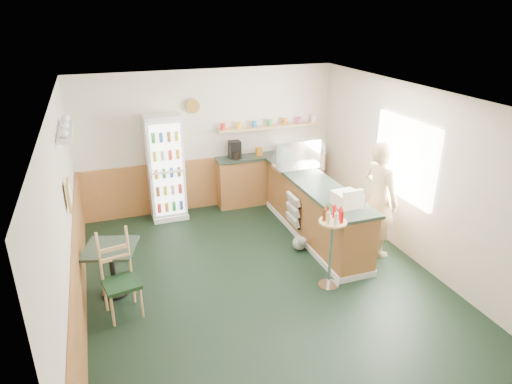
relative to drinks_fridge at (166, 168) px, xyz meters
name	(u,v)px	position (x,y,z in m)	size (l,w,h in m)	color
ground	(263,283)	(0.91, -2.74, -0.98)	(6.00, 6.00, 0.00)	black
room_envelope	(232,171)	(0.68, -2.01, 0.54)	(5.04, 6.02, 2.72)	beige
service_counter	(315,212)	(2.26, -1.67, -0.52)	(0.68, 3.01, 1.01)	#AB6B37
back_counter	(270,176)	(2.09, 0.06, -0.43)	(2.24, 0.42, 1.69)	#AB6B37
drinks_fridge	(166,168)	(0.00, 0.00, 0.00)	(0.65, 0.54, 1.97)	white
display_case	(298,156)	(2.26, -0.92, 0.27)	(0.87, 0.46, 0.49)	silver
cash_register	(347,199)	(2.26, -2.66, 0.13)	(0.36, 0.37, 0.21)	beige
shopkeeper	(380,199)	(2.96, -2.49, -0.04)	(0.63, 0.45, 1.89)	tan
condiment_stand	(332,237)	(1.78, -3.12, -0.18)	(0.39, 0.39, 1.22)	silver
newspaper_rack	(293,210)	(1.90, -1.55, -0.48)	(0.09, 0.47, 0.55)	black
cafe_table	(112,261)	(-1.14, -2.28, -0.46)	(0.84, 0.84, 0.74)	black
cafe_chair	(119,271)	(-1.06, -2.71, -0.38)	(0.50, 0.50, 1.16)	black
dog_doorstop	(300,243)	(1.82, -2.03, -0.85)	(0.23, 0.30, 0.28)	gray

